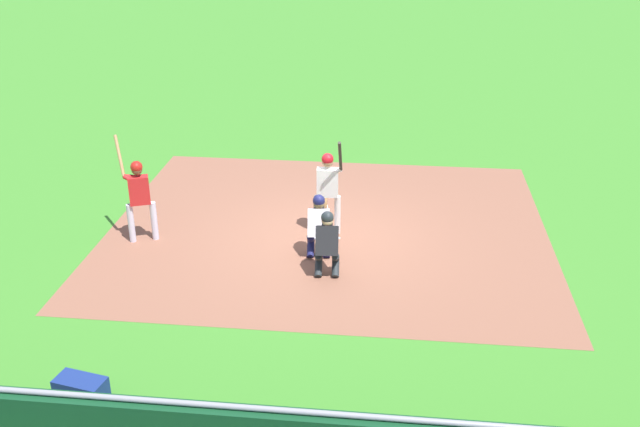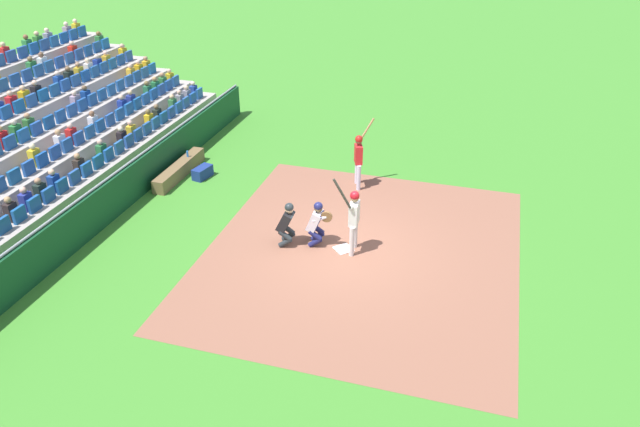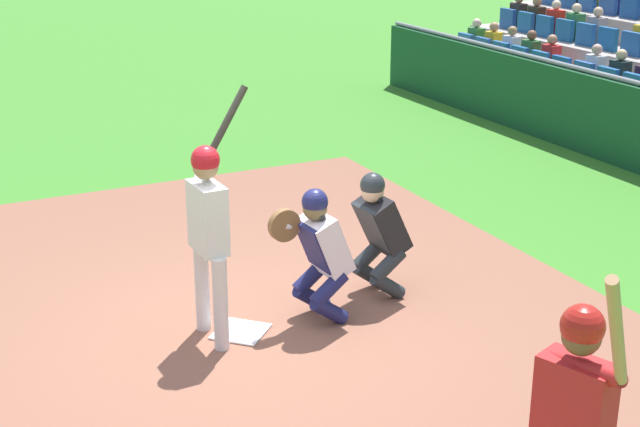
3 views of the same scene
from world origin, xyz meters
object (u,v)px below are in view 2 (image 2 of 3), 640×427
object	(u,v)px
dugout_bench	(180,170)
home_plate_marker	(343,249)
batter_at_plate	(354,215)
water_bottle_on_bench	(187,154)
home_plate_umpire	(287,222)
catcher_crouching	(317,221)
equipment_duffel_bag	(202,172)
on_deck_batter	(359,155)

from	to	relation	value
dugout_bench	home_plate_marker	bearing A→B (deg)	66.01
batter_at_plate	water_bottle_on_bench	xyz separation A→B (m)	(-3.41, -6.54, -0.56)
water_bottle_on_bench	home_plate_umpire	bearing A→B (deg)	53.15
dugout_bench	water_bottle_on_bench	distance (m)	0.67
batter_at_plate	water_bottle_on_bench	distance (m)	7.40
home_plate_marker	catcher_crouching	distance (m)	1.03
water_bottle_on_bench	catcher_crouching	bearing A→B (deg)	58.82
home_plate_umpire	water_bottle_on_bench	bearing A→B (deg)	-126.85
water_bottle_on_bench	equipment_duffel_bag	bearing A→B (deg)	57.23
catcher_crouching	equipment_duffel_bag	distance (m)	5.59
home_plate_marker	batter_at_plate	distance (m)	1.12
equipment_duffel_bag	batter_at_plate	bearing A→B (deg)	74.72
home_plate_umpire	equipment_duffel_bag	distance (m)	5.09
home_plate_marker	catcher_crouching	bearing A→B (deg)	-93.79
home_plate_marker	on_deck_batter	world-z (taller)	on_deck_batter
home_plate_umpire	on_deck_batter	distance (m)	4.06
catcher_crouching	dugout_bench	xyz separation A→B (m)	(-2.76, -5.55, -0.50)
home_plate_marker	equipment_duffel_bag	distance (m)	6.25
home_plate_marker	water_bottle_on_bench	xyz separation A→B (m)	(-3.39, -6.28, 0.53)
water_bottle_on_bench	equipment_duffel_bag	xyz separation A→B (m)	(0.49, 0.75, -0.36)
catcher_crouching	dugout_bench	distance (m)	6.22
catcher_crouching	water_bottle_on_bench	distance (m)	6.46
batter_at_plate	equipment_duffel_bag	distance (m)	6.55
catcher_crouching	batter_at_plate	bearing A→B (deg)	86.16
batter_at_plate	dugout_bench	xyz separation A→B (m)	(-2.82, -6.56, -0.89)
equipment_duffel_bag	water_bottle_on_bench	bearing A→B (deg)	-111.20
home_plate_umpire	on_deck_batter	size ratio (longest dim) A/B	0.59
catcher_crouching	dugout_bench	size ratio (longest dim) A/B	0.45
home_plate_marker	home_plate_umpire	size ratio (longest dim) A/B	0.34
home_plate_umpire	catcher_crouching	bearing A→B (deg)	106.95
dugout_bench	equipment_duffel_bag	size ratio (longest dim) A/B	3.99
catcher_crouching	water_bottle_on_bench	xyz separation A→B (m)	(-3.34, -5.53, -0.17)
equipment_duffel_bag	on_deck_batter	distance (m)	5.17
home_plate_umpire	dugout_bench	size ratio (longest dim) A/B	0.45
home_plate_marker	dugout_bench	xyz separation A→B (m)	(-2.81, -6.31, 0.20)
home_plate_umpire	on_deck_batter	bearing A→B (deg)	165.50
equipment_duffel_bag	on_deck_batter	size ratio (longest dim) A/B	0.33
water_bottle_on_bench	on_deck_batter	distance (m)	5.82
home_plate_marker	on_deck_batter	size ratio (longest dim) A/B	0.20
catcher_crouching	equipment_duffel_bag	world-z (taller)	catcher_crouching
batter_at_plate	equipment_duffel_bag	bearing A→B (deg)	-116.85
equipment_duffel_bag	home_plate_umpire	bearing A→B (deg)	64.00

